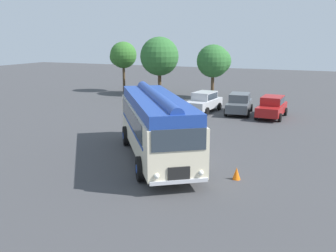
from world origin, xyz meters
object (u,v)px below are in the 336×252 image
at_px(car_mid_right, 272,107).
at_px(traffic_cone, 236,173).
at_px(car_near_left, 204,102).
at_px(vintage_bus, 156,123).
at_px(car_mid_left, 239,103).

relative_size(car_mid_right, traffic_cone, 7.72).
distance_m(car_near_left, traffic_cone, 16.19).
height_order(car_mid_right, traffic_cone, car_mid_right).
relative_size(car_near_left, car_mid_right, 1.02).
relative_size(car_near_left, traffic_cone, 7.91).
xyz_separation_m(car_near_left, car_mid_right, (5.65, -0.26, 0.00)).
distance_m(vintage_bus, car_mid_left, 13.75).
height_order(car_near_left, car_mid_right, same).
height_order(vintage_bus, car_mid_right, vintage_bus).
relative_size(vintage_bus, traffic_cone, 17.49).
height_order(car_near_left, traffic_cone, car_near_left).
distance_m(car_mid_left, traffic_cone, 15.50).
bearing_deg(vintage_bus, car_near_left, 98.18).
bearing_deg(traffic_cone, car_mid_left, 103.29).
xyz_separation_m(car_near_left, traffic_cone, (6.51, -14.82, -0.57)).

